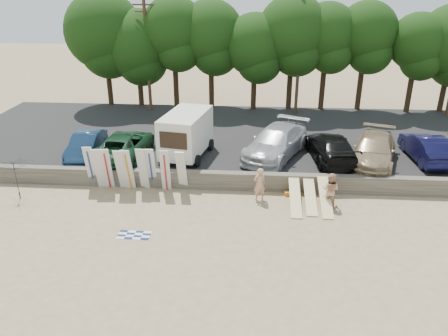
# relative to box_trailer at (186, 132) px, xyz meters

# --- Properties ---
(ground) EXTENTS (120.00, 120.00, 0.00)m
(ground) POSITION_rel_box_trailer_xyz_m (5.44, -5.96, -2.24)
(ground) COLOR tan
(ground) RESTS_ON ground
(seawall) EXTENTS (44.00, 0.50, 1.00)m
(seawall) POSITION_rel_box_trailer_xyz_m (5.44, -2.96, -1.74)
(seawall) COLOR #6B6356
(seawall) RESTS_ON ground
(parking_lot) EXTENTS (44.00, 14.50, 0.70)m
(parking_lot) POSITION_rel_box_trailer_xyz_m (5.44, 4.54, -1.89)
(parking_lot) COLOR #282828
(parking_lot) RESTS_ON ground
(treeline) EXTENTS (34.02, 6.39, 9.35)m
(treeline) POSITION_rel_box_trailer_xyz_m (3.83, 11.48, 4.33)
(treeline) COLOR #382616
(treeline) RESTS_ON parking_lot
(utility_poles) EXTENTS (25.80, 0.26, 9.00)m
(utility_poles) POSITION_rel_box_trailer_xyz_m (7.44, 10.04, 3.18)
(utility_poles) COLOR #473321
(utility_poles) RESTS_ON parking_lot
(box_trailer) EXTENTS (3.09, 4.65, 2.76)m
(box_trailer) POSITION_rel_box_trailer_xyz_m (0.00, 0.00, 0.00)
(box_trailer) COLOR silver
(box_trailer) RESTS_ON parking_lot
(car_0) EXTENTS (1.78, 4.48, 1.45)m
(car_0) POSITION_rel_box_trailer_xyz_m (-6.18, -0.42, -0.82)
(car_0) COLOR navy
(car_0) RESTS_ON parking_lot
(car_1) EXTENTS (2.92, 5.81, 1.58)m
(car_1) POSITION_rel_box_trailer_xyz_m (-3.77, -0.44, -0.76)
(car_1) COLOR #153C23
(car_1) RESTS_ON parking_lot
(car_2) EXTENTS (4.89, 6.74, 1.81)m
(car_2) POSITION_rel_box_trailer_xyz_m (5.49, 0.43, -0.64)
(car_2) COLOR #ABAAB0
(car_2) RESTS_ON parking_lot
(car_3) EXTENTS (2.84, 5.79, 1.62)m
(car_3) POSITION_rel_box_trailer_xyz_m (8.75, 0.08, -0.73)
(car_3) COLOR black
(car_3) RESTS_ON parking_lot
(car_4) EXTENTS (3.98, 6.14, 1.66)m
(car_4) POSITION_rel_box_trailer_xyz_m (11.23, -0.28, -0.72)
(car_4) COLOR #978060
(car_4) RESTS_ON parking_lot
(car_5) EXTENTS (1.97, 4.98, 1.61)m
(car_5) POSITION_rel_box_trailer_xyz_m (14.47, 0.42, -0.74)
(car_5) COLOR #0E0E33
(car_5) RESTS_ON parking_lot
(surfboard_upright_0) EXTENTS (0.56, 0.70, 2.54)m
(surfboard_upright_0) POSITION_rel_box_trailer_xyz_m (-4.87, -3.34, -0.97)
(surfboard_upright_0) COLOR silver
(surfboard_upright_0) RESTS_ON ground
(surfboard_upright_1) EXTENTS (0.55, 0.77, 2.52)m
(surfboard_upright_1) POSITION_rel_box_trailer_xyz_m (-4.30, -3.56, -0.98)
(surfboard_upright_1) COLOR silver
(surfboard_upright_1) RESTS_ON ground
(surfboard_upright_2) EXTENTS (0.58, 0.76, 2.53)m
(surfboard_upright_2) POSITION_rel_box_trailer_xyz_m (-3.87, -3.54, -0.98)
(surfboard_upright_2) COLOR silver
(surfboard_upright_2) RESTS_ON ground
(surfboard_upright_3) EXTENTS (0.51, 0.81, 2.51)m
(surfboard_upright_3) POSITION_rel_box_trailer_xyz_m (-3.07, -3.60, -0.99)
(surfboard_upright_3) COLOR silver
(surfboard_upright_3) RESTS_ON ground
(surfboard_upright_4) EXTENTS (0.53, 0.73, 2.53)m
(surfboard_upright_4) POSITION_rel_box_trailer_xyz_m (-2.67, -3.60, -0.98)
(surfboard_upright_4) COLOR silver
(surfboard_upright_4) RESTS_ON ground
(surfboard_upright_5) EXTENTS (0.54, 0.66, 2.55)m
(surfboard_upright_5) POSITION_rel_box_trailer_xyz_m (-1.91, -3.46, -0.97)
(surfboard_upright_5) COLOR silver
(surfboard_upright_5) RESTS_ON ground
(surfboard_upright_6) EXTENTS (0.53, 0.75, 2.53)m
(surfboard_upright_6) POSITION_rel_box_trailer_xyz_m (-1.47, -3.34, -0.98)
(surfboard_upright_6) COLOR silver
(surfboard_upright_6) RESTS_ON ground
(surfboard_upright_7) EXTENTS (0.55, 0.69, 2.55)m
(surfboard_upright_7) POSITION_rel_box_trailer_xyz_m (-0.62, -3.58, -0.97)
(surfboard_upright_7) COLOR silver
(surfboard_upright_7) RESTS_ON ground
(surfboard_upright_8) EXTENTS (0.55, 0.87, 2.50)m
(surfboard_upright_8) POSITION_rel_box_trailer_xyz_m (0.25, -3.49, -1.00)
(surfboard_upright_8) COLOR silver
(surfboard_upright_8) RESTS_ON ground
(surfboard_low_0) EXTENTS (0.56, 2.89, 0.93)m
(surfboard_low_0) POSITION_rel_box_trailer_xyz_m (6.33, -4.66, -1.78)
(surfboard_low_0) COLOR beige
(surfboard_low_0) RESTS_ON ground
(surfboard_low_1) EXTENTS (0.56, 2.88, 0.98)m
(surfboard_low_1) POSITION_rel_box_trailer_xyz_m (7.12, -4.39, -1.75)
(surfboard_low_1) COLOR beige
(surfboard_low_1) RESTS_ON ground
(surfboard_low_2) EXTENTS (0.56, 2.86, 1.05)m
(surfboard_low_2) POSITION_rel_box_trailer_xyz_m (7.86, -4.63, -1.72)
(surfboard_low_2) COLOR beige
(surfboard_low_2) RESTS_ON ground
(beachgoer_a) EXTENTS (0.78, 0.65, 1.84)m
(beachgoer_a) POSITION_rel_box_trailer_xyz_m (4.48, -4.18, -1.33)
(beachgoer_a) COLOR tan
(beachgoer_a) RESTS_ON ground
(beachgoer_b) EXTENTS (1.11, 1.02, 1.84)m
(beachgoer_b) POSITION_rel_box_trailer_xyz_m (8.10, -4.59, -1.33)
(beachgoer_b) COLOR tan
(beachgoer_b) RESTS_ON ground
(cooler) EXTENTS (0.46, 0.42, 0.32)m
(cooler) POSITION_rel_box_trailer_xyz_m (6.46, -3.56, -2.08)
(cooler) COLOR #258730
(cooler) RESTS_ON ground
(gear_bag) EXTENTS (0.34, 0.30, 0.22)m
(gear_bag) POSITION_rel_box_trailer_xyz_m (6.02, -3.56, -2.13)
(gear_bag) COLOR orange
(gear_bag) RESTS_ON ground
(beach_towel) EXTENTS (1.52, 1.52, 0.00)m
(beach_towel) POSITION_rel_box_trailer_xyz_m (-1.25, -8.11, -2.24)
(beach_towel) COLOR white
(beach_towel) RESTS_ON ground
(beach_umbrella) EXTENTS (3.37, 3.37, 2.17)m
(beach_umbrella) POSITION_rel_box_trailer_xyz_m (-8.39, -4.84, -1.16)
(beach_umbrella) COLOR #21232A
(beach_umbrella) RESTS_ON ground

